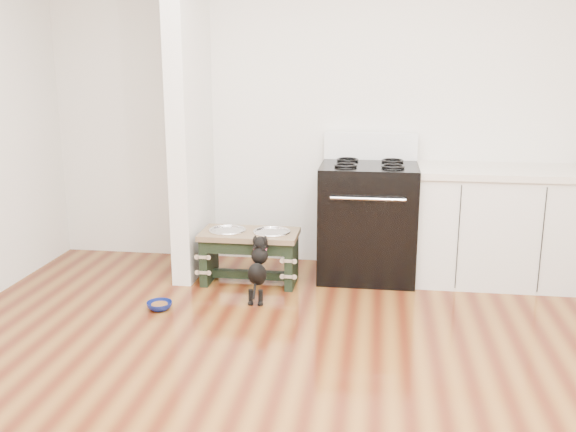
% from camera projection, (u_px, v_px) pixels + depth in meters
% --- Properties ---
extents(ground, '(5.00, 5.00, 0.00)m').
position_uv_depth(ground, '(305.00, 414.00, 3.22)').
color(ground, '#4D1D0D').
rests_on(ground, ground).
extents(room_shell, '(5.00, 5.00, 5.00)m').
position_uv_depth(room_shell, '(308.00, 86.00, 2.83)').
color(room_shell, silver).
rests_on(room_shell, ground).
extents(partition_wall, '(0.15, 0.80, 2.70)m').
position_uv_depth(partition_wall, '(190.00, 108.00, 5.08)').
color(partition_wall, silver).
rests_on(partition_wall, ground).
extents(oven_range, '(0.76, 0.69, 1.14)m').
position_uv_depth(oven_range, '(368.00, 219.00, 5.15)').
color(oven_range, black).
rests_on(oven_range, ground).
extents(cabinet_run, '(1.24, 0.64, 0.91)m').
position_uv_depth(cabinet_run, '(493.00, 226.00, 5.03)').
color(cabinet_run, silver).
rests_on(cabinet_run, ground).
extents(dog_feeder, '(0.76, 0.41, 0.43)m').
position_uv_depth(dog_feeder, '(250.00, 247.00, 5.03)').
color(dog_feeder, black).
rests_on(dog_feeder, ground).
extents(puppy, '(0.13, 0.39, 0.46)m').
position_uv_depth(puppy, '(258.00, 267.00, 4.68)').
color(puppy, black).
rests_on(puppy, ground).
extents(floor_bowl, '(0.21, 0.21, 0.06)m').
position_uv_depth(floor_bowl, '(159.00, 306.00, 4.54)').
color(floor_bowl, navy).
rests_on(floor_bowl, ground).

